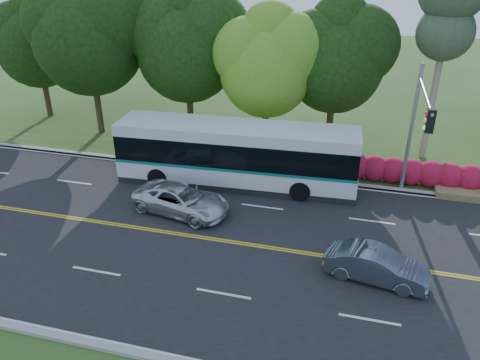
% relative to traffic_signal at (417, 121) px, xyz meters
% --- Properties ---
extents(ground, '(120.00, 120.00, 0.00)m').
position_rel_traffic_signal_xyz_m(ground, '(-6.49, -5.40, -4.67)').
color(ground, '#2E4818').
rests_on(ground, ground).
extents(road, '(60.00, 14.00, 0.02)m').
position_rel_traffic_signal_xyz_m(road, '(-6.49, -5.40, -4.66)').
color(road, black).
rests_on(road, ground).
extents(curb_north, '(60.00, 0.30, 0.15)m').
position_rel_traffic_signal_xyz_m(curb_north, '(-6.49, 1.75, -4.60)').
color(curb_north, '#A39E93').
rests_on(curb_north, ground).
extents(grass_verge, '(60.00, 4.00, 0.10)m').
position_rel_traffic_signal_xyz_m(grass_verge, '(-6.49, 3.60, -4.62)').
color(grass_verge, '#2E4818').
rests_on(grass_verge, ground).
extents(lane_markings, '(57.60, 13.82, 0.00)m').
position_rel_traffic_signal_xyz_m(lane_markings, '(-6.59, -5.40, -4.65)').
color(lane_markings, gold).
rests_on(lane_markings, road).
extents(tree_row, '(44.70, 9.10, 13.84)m').
position_rel_traffic_signal_xyz_m(tree_row, '(-11.65, 6.73, 2.06)').
color(tree_row, '#2F2015').
rests_on(tree_row, ground).
extents(bougainvillea_hedge, '(9.50, 2.25, 1.50)m').
position_rel_traffic_signal_xyz_m(bougainvillea_hedge, '(0.69, 2.75, -3.95)').
color(bougainvillea_hedge, maroon).
rests_on(bougainvillea_hedge, ground).
extents(traffic_signal, '(0.42, 6.10, 7.00)m').
position_rel_traffic_signal_xyz_m(traffic_signal, '(0.00, 0.00, 0.00)').
color(traffic_signal, '#97999F').
rests_on(traffic_signal, ground).
extents(transit_bus, '(13.30, 3.51, 3.45)m').
position_rel_traffic_signal_xyz_m(transit_bus, '(-9.02, 0.39, -2.94)').
color(transit_bus, silver).
rests_on(transit_bus, road).
extents(sedan, '(4.26, 2.08, 1.34)m').
position_rel_traffic_signal_xyz_m(sedan, '(-1.35, -6.46, -3.98)').
color(sedan, slate).
rests_on(sedan, road).
extents(suv, '(5.30, 3.22, 1.37)m').
position_rel_traffic_signal_xyz_m(suv, '(-10.83, -3.44, -3.96)').
color(suv, silver).
rests_on(suv, road).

